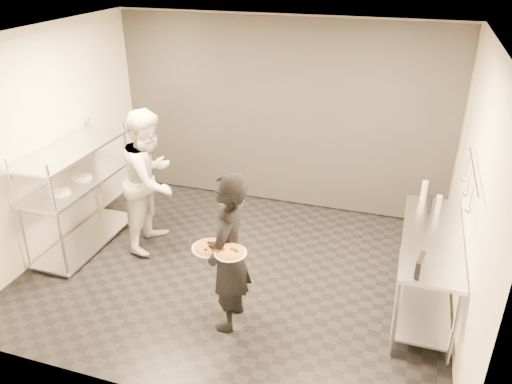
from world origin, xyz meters
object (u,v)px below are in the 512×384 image
(bottle_clear, at_px, (438,204))
(waiter, at_px, (229,253))
(pizza_plate_far, at_px, (230,252))
(bottle_dark, at_px, (429,203))
(pos_monitor, at_px, (420,265))
(pass_rack, at_px, (79,192))
(bottle_green, at_px, (424,191))
(pizza_plate_near, at_px, (210,247))
(chef, at_px, (151,180))
(prep_counter, at_px, (428,259))
(salad_plate, at_px, (231,197))

(bottle_clear, bearing_deg, waiter, -144.35)
(pizza_plate_far, xyz_separation_m, bottle_dark, (1.76, 1.63, -0.02))
(pizza_plate_far, bearing_deg, bottle_dark, 42.72)
(bottle_dark, bearing_deg, pos_monitor, -92.91)
(pizza_plate_far, height_order, pos_monitor, pizza_plate_far)
(pass_rack, bearing_deg, bottle_green, 10.78)
(pizza_plate_near, bearing_deg, bottle_dark, 37.54)
(chef, bearing_deg, prep_counter, -96.58)
(pizza_plate_near, xyz_separation_m, bottle_green, (1.95, 1.84, 0.03))
(bottle_dark, bearing_deg, pizza_plate_far, -137.28)
(waiter, bearing_deg, prep_counter, 111.84)
(prep_counter, distance_m, bottle_clear, 0.66)
(chef, relative_size, bottle_clear, 8.80)
(salad_plate, distance_m, bottle_dark, 2.26)
(pizza_plate_near, xyz_separation_m, pizza_plate_far, (0.24, -0.09, 0.05))
(waiter, bearing_deg, pizza_plate_near, -42.91)
(waiter, bearing_deg, salad_plate, -168.58)
(pass_rack, distance_m, pizza_plate_far, 2.77)
(bottle_green, xyz_separation_m, bottle_clear, (0.16, -0.27, -0.02))
(pos_monitor, bearing_deg, waiter, -164.28)
(bottle_dark, bearing_deg, pass_rack, -173.30)
(prep_counter, relative_size, pos_monitor, 7.65)
(salad_plate, xyz_separation_m, bottle_clear, (2.04, 1.14, -0.33))
(pizza_plate_far, bearing_deg, chef, 138.54)
(chef, xyz_separation_m, salad_plate, (1.44, -0.92, 0.42))
(pass_rack, xyz_separation_m, chef, (0.89, 0.31, 0.16))
(prep_counter, bearing_deg, pass_rack, -179.97)
(waiter, distance_m, pizza_plate_far, 0.33)
(bottle_clear, bearing_deg, pos_monitor, -97.30)
(chef, bearing_deg, pizza_plate_near, -135.80)
(bottle_green, bearing_deg, pass_rack, -169.22)
(pass_rack, distance_m, bottle_clear, 4.41)
(pizza_plate_near, bearing_deg, prep_counter, 26.78)
(salad_plate, bearing_deg, chef, 147.42)
(waiter, height_order, bottle_green, waiter)
(prep_counter, height_order, bottle_dark, bottle_dark)
(pass_rack, bearing_deg, salad_plate, -14.72)
(salad_plate, bearing_deg, bottle_green, 36.93)
(waiter, xyz_separation_m, pizza_plate_near, (-0.13, -0.16, 0.14))
(bottle_green, xyz_separation_m, bottle_dark, (0.06, -0.30, -0.00))
(pass_rack, relative_size, salad_plate, 5.90)
(pizza_plate_far, bearing_deg, salad_plate, 109.35)
(bottle_green, relative_size, bottle_clear, 1.16)
(prep_counter, distance_m, pizza_plate_far, 2.18)
(bottle_green, distance_m, bottle_dark, 0.31)
(chef, distance_m, bottle_dark, 3.39)
(pizza_plate_near, distance_m, bottle_clear, 2.62)
(pizza_plate_near, height_order, pos_monitor, pos_monitor)
(prep_counter, bearing_deg, pizza_plate_far, -148.22)
(waiter, xyz_separation_m, bottle_green, (1.81, 1.68, 0.18))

